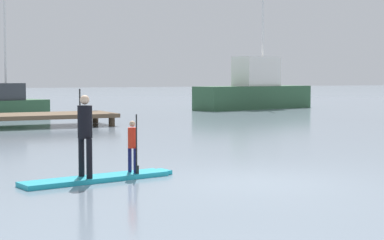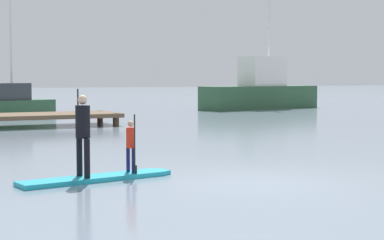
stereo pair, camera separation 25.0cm
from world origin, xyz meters
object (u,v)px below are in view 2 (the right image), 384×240
(paddler_adult, at_px, (83,130))
(paddler_child_solo, at_px, (131,143))
(fishing_boat_white_large, at_px, (261,91))
(paddleboard_near, at_px, (97,178))

(paddler_adult, distance_m, paddler_child_solo, 1.19)
(fishing_boat_white_large, bearing_deg, paddler_child_solo, -127.10)
(paddler_child_solo, bearing_deg, paddleboard_near, -170.90)
(paddleboard_near, distance_m, paddler_child_solo, 1.07)
(paddler_adult, distance_m, fishing_boat_white_large, 31.48)
(paddleboard_near, height_order, paddler_child_solo, paddler_child_solo)
(paddleboard_near, distance_m, fishing_boat_white_large, 31.27)
(paddleboard_near, distance_m, paddler_adult, 1.09)
(paddleboard_near, relative_size, fishing_boat_white_large, 0.37)
(paddler_adult, bearing_deg, paddleboard_near, 8.87)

